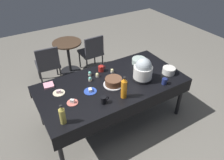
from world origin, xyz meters
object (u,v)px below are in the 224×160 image
at_px(frosted_layer_cake, 114,82).
at_px(cupcake_rose, 112,71).
at_px(soda_bottle_ginger_ale, 62,115).
at_px(coffee_mug_navy, 164,81).
at_px(potluck_table, 112,86).
at_px(dessert_plate_coral, 72,102).
at_px(slow_cooker, 143,70).
at_px(glass_salad_bowl, 139,61).
at_px(dessert_plate_cream, 59,92).
at_px(ceramic_snack_bowl, 169,71).
at_px(cupcake_berry, 97,75).
at_px(cupcake_lemon, 90,79).
at_px(round_cafe_table, 68,52).
at_px(maroon_chair_left, 48,63).
at_px(maroon_chair_right, 92,51).
at_px(soda_bottle_orange_juice, 124,88).
at_px(dessert_plate_cobalt, 90,91).
at_px(coffee_mug_black, 104,100).
at_px(coffee_mug_red, 101,69).
at_px(cupcake_mint, 90,74).

xyz_separation_m(frosted_layer_cake, cupcake_rose, (0.15, 0.29, -0.02)).
xyz_separation_m(soda_bottle_ginger_ale, coffee_mug_navy, (1.54, -0.03, -0.08)).
height_order(potluck_table, dessert_plate_coral, dessert_plate_coral).
height_order(slow_cooker, glass_salad_bowl, slow_cooker).
distance_m(dessert_plate_cream, dessert_plate_coral, 0.30).
relative_size(ceramic_snack_bowl, cupcake_berry, 2.93).
xyz_separation_m(cupcake_lemon, round_cafe_table, (0.21, 1.52, -0.28)).
height_order(cupcake_berry, cupcake_rose, same).
xyz_separation_m(slow_cooker, ceramic_snack_bowl, (0.46, -0.08, -0.12)).
height_order(frosted_layer_cake, coffee_mug_navy, frosted_layer_cake).
bearing_deg(frosted_layer_cake, maroon_chair_left, 109.44).
bearing_deg(maroon_chair_right, slow_cooker, -88.71).
bearing_deg(soda_bottle_orange_juice, dessert_plate_coral, 159.14).
bearing_deg(slow_cooker, potluck_table, 160.03).
height_order(frosted_layer_cake, dessert_plate_cream, frosted_layer_cake).
height_order(dessert_plate_cobalt, coffee_mug_black, coffee_mug_black).
bearing_deg(coffee_mug_red, cupcake_mint, -175.67).
relative_size(soda_bottle_orange_juice, round_cafe_table, 0.46).
bearing_deg(cupcake_berry, coffee_mug_black, -109.79).
xyz_separation_m(cupcake_lemon, maroon_chair_right, (0.66, 1.29, -0.29)).
relative_size(dessert_plate_cream, soda_bottle_orange_juice, 0.51).
height_order(dessert_plate_coral, coffee_mug_black, coffee_mug_black).
bearing_deg(soda_bottle_orange_juice, frosted_layer_cake, 85.17).
bearing_deg(dessert_plate_coral, dessert_plate_cream, 106.35).
bearing_deg(cupcake_rose, cupcake_lemon, -176.85).
bearing_deg(glass_salad_bowl, coffee_mug_black, -150.33).
distance_m(dessert_plate_cobalt, soda_bottle_orange_juice, 0.50).
bearing_deg(coffee_mug_navy, cupcake_berry, 138.41).
relative_size(dessert_plate_coral, maroon_chair_right, 0.18).
height_order(dessert_plate_coral, soda_bottle_orange_juice, soda_bottle_orange_juice).
distance_m(frosted_layer_cake, maroon_chair_left, 1.68).
height_order(potluck_table, soda_bottle_orange_juice, soda_bottle_orange_juice).
height_order(glass_salad_bowl, coffee_mug_black, coffee_mug_black).
bearing_deg(potluck_table, soda_bottle_orange_juice, -95.05).
bearing_deg(slow_cooker, glass_salad_bowl, 59.16).
relative_size(dessert_plate_coral, maroon_chair_left, 0.18).
xyz_separation_m(glass_salad_bowl, round_cafe_table, (-0.73, 1.49, -0.30)).
xyz_separation_m(ceramic_snack_bowl, maroon_chair_right, (-0.50, 1.75, -0.31)).
xyz_separation_m(frosted_layer_cake, slow_cooker, (0.44, -0.11, 0.11)).
bearing_deg(frosted_layer_cake, glass_salad_bowl, 23.50).
bearing_deg(ceramic_snack_bowl, potluck_table, 165.09).
bearing_deg(maroon_chair_left, frosted_layer_cake, -70.56).
xyz_separation_m(frosted_layer_cake, dessert_plate_cream, (-0.75, 0.22, -0.04)).
distance_m(cupcake_mint, round_cafe_table, 1.42).
bearing_deg(soda_bottle_orange_juice, dessert_plate_cream, 143.82).
relative_size(dessert_plate_coral, soda_bottle_ginger_ale, 0.55).
height_order(cupcake_mint, coffee_mug_black, coffee_mug_black).
bearing_deg(potluck_table, dessert_plate_cream, 167.27).
distance_m(soda_bottle_ginger_ale, coffee_mug_red, 1.18).
distance_m(coffee_mug_red, round_cafe_table, 1.40).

